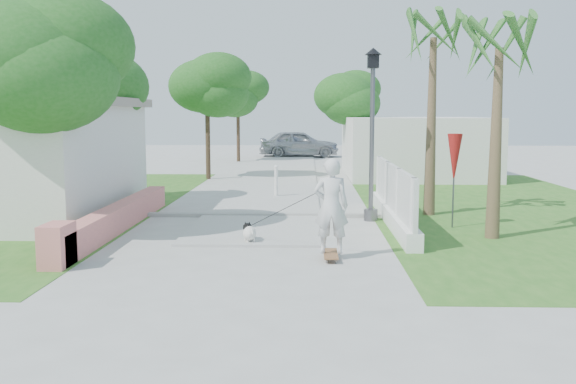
{
  "coord_description": "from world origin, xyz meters",
  "views": [
    {
      "loc": [
        1.27,
        -11.1,
        2.79
      ],
      "look_at": [
        0.83,
        2.62,
        1.1
      ],
      "focal_mm": 40.0,
      "sensor_mm": 36.0,
      "label": 1
    }
  ],
  "objects_px": {
    "patio_umbrella": "(454,159)",
    "dog": "(249,232)",
    "parked_car": "(299,144)",
    "skateboarder": "(291,210)",
    "bollard": "(276,180)",
    "street_lamp": "(372,127)"
  },
  "relations": [
    {
      "from": "skateboarder",
      "to": "parked_car",
      "type": "height_order",
      "value": "skateboarder"
    },
    {
      "from": "patio_umbrella",
      "to": "dog",
      "type": "height_order",
      "value": "patio_umbrella"
    },
    {
      "from": "bollard",
      "to": "patio_umbrella",
      "type": "height_order",
      "value": "patio_umbrella"
    },
    {
      "from": "patio_umbrella",
      "to": "skateboarder",
      "type": "relative_size",
      "value": 1.09
    },
    {
      "from": "street_lamp",
      "to": "parked_car",
      "type": "bearing_deg",
      "value": 95.26
    },
    {
      "from": "dog",
      "to": "parked_car",
      "type": "bearing_deg",
      "value": 70.35
    },
    {
      "from": "street_lamp",
      "to": "skateboarder",
      "type": "distance_m",
      "value": 4.58
    },
    {
      "from": "patio_umbrella",
      "to": "parked_car",
      "type": "xyz_separation_m",
      "value": [
        -4.14,
        25.38,
        -0.83
      ]
    },
    {
      "from": "bollard",
      "to": "patio_umbrella",
      "type": "bearing_deg",
      "value": -50.09
    },
    {
      "from": "bollard",
      "to": "skateboarder",
      "type": "relative_size",
      "value": 0.52
    },
    {
      "from": "bollard",
      "to": "dog",
      "type": "bearing_deg",
      "value": -91.52
    },
    {
      "from": "parked_car",
      "to": "bollard",
      "type": "bearing_deg",
      "value": 174.9
    },
    {
      "from": "street_lamp",
      "to": "bollard",
      "type": "bearing_deg",
      "value": 120.96
    },
    {
      "from": "street_lamp",
      "to": "skateboarder",
      "type": "bearing_deg",
      "value": -117.44
    },
    {
      "from": "street_lamp",
      "to": "bollard",
      "type": "distance_m",
      "value": 5.56
    },
    {
      "from": "bollard",
      "to": "skateboarder",
      "type": "distance_m",
      "value": 8.35
    },
    {
      "from": "skateboarder",
      "to": "bollard",
      "type": "bearing_deg",
      "value": -83.19
    },
    {
      "from": "skateboarder",
      "to": "parked_car",
      "type": "bearing_deg",
      "value": -87.61
    },
    {
      "from": "skateboarder",
      "to": "parked_car",
      "type": "relative_size",
      "value": 0.42
    },
    {
      "from": "dog",
      "to": "parked_car",
      "type": "xyz_separation_m",
      "value": [
        0.66,
        27.43,
        0.62
      ]
    },
    {
      "from": "skateboarder",
      "to": "dog",
      "type": "xyz_separation_m",
      "value": [
        -0.92,
        0.77,
        -0.6
      ]
    },
    {
      "from": "skateboarder",
      "to": "parked_car",
      "type": "xyz_separation_m",
      "value": [
        -0.26,
        28.19,
        0.02
      ]
    }
  ]
}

